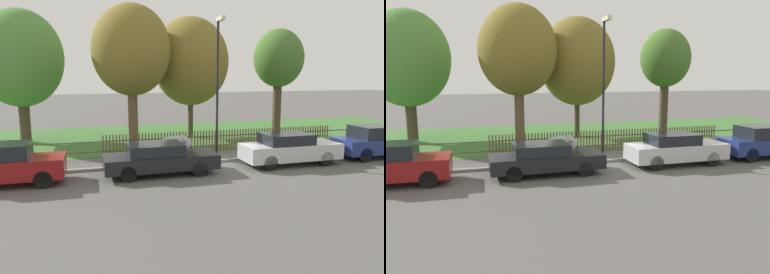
% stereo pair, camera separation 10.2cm
% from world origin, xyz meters
% --- Properties ---
extents(ground_plane, '(120.00, 120.00, 0.00)m').
position_xyz_m(ground_plane, '(0.00, 0.00, 0.00)').
color(ground_plane, '#565451').
extents(kerb_stone, '(34.59, 0.20, 0.12)m').
position_xyz_m(kerb_stone, '(0.00, 0.10, 0.06)').
color(kerb_stone, gray).
rests_on(kerb_stone, ground).
extents(grass_strip, '(34.59, 10.83, 0.01)m').
position_xyz_m(grass_strip, '(0.00, 7.87, 0.01)').
color(grass_strip, '#3D7033').
rests_on(grass_strip, ground).
extents(park_fence, '(34.59, 0.05, 1.11)m').
position_xyz_m(park_fence, '(-0.00, 2.47, 0.55)').
color(park_fence, brown).
rests_on(park_fence, ground).
extents(parked_car_silver_hatchback, '(3.86, 1.73, 1.54)m').
position_xyz_m(parked_car_silver_hatchback, '(-9.80, -1.12, 0.77)').
color(parked_car_silver_hatchback, maroon).
rests_on(parked_car_silver_hatchback, ground).
extents(parked_car_black_saloon, '(4.55, 1.77, 1.28)m').
position_xyz_m(parked_car_black_saloon, '(-4.23, -1.18, 0.66)').
color(parked_car_black_saloon, black).
rests_on(parked_car_black_saloon, ground).
extents(parked_car_navy_estate, '(4.44, 1.66, 1.41)m').
position_xyz_m(parked_car_navy_estate, '(1.67, -1.18, 0.73)').
color(parked_car_navy_estate, '#BCBCC1').
rests_on(parked_car_navy_estate, ground).
extents(parked_car_red_compact, '(4.23, 1.73, 1.56)m').
position_xyz_m(parked_car_red_compact, '(6.52, -1.01, 0.78)').
color(parked_car_red_compact, navy).
rests_on(parked_car_red_compact, ground).
extents(covered_motorcycle, '(1.87, 0.86, 1.10)m').
position_xyz_m(covered_motorcycle, '(-2.91, 1.48, 0.67)').
color(covered_motorcycle, black).
rests_on(covered_motorcycle, ground).
extents(tree_nearest_kerb, '(4.80, 4.80, 7.63)m').
position_xyz_m(tree_nearest_kerb, '(-10.42, 7.84, 4.84)').
color(tree_nearest_kerb, '#473828').
rests_on(tree_nearest_kerb, ground).
extents(tree_behind_motorcycle, '(4.39, 4.39, 7.83)m').
position_xyz_m(tree_behind_motorcycle, '(-4.38, 5.69, 5.27)').
color(tree_behind_motorcycle, brown).
rests_on(tree_behind_motorcycle, ground).
extents(tree_mid_park, '(4.70, 4.70, 7.46)m').
position_xyz_m(tree_mid_park, '(-0.60, 7.00, 4.74)').
color(tree_mid_park, '#473828').
rests_on(tree_mid_park, ground).
extents(tree_far_left, '(3.30, 3.30, 6.92)m').
position_xyz_m(tree_far_left, '(5.45, 6.96, 4.93)').
color(tree_far_left, '#473828').
rests_on(tree_far_left, ground).
extents(street_lamp, '(0.20, 0.79, 6.52)m').
position_xyz_m(street_lamp, '(-1.05, 0.73, 4.02)').
color(street_lamp, black).
rests_on(street_lamp, ground).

